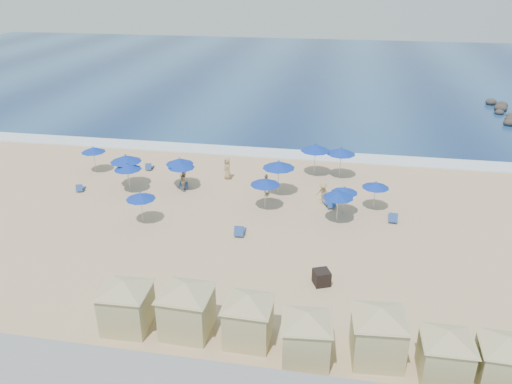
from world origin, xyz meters
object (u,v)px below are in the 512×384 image
beachgoer_3 (227,168)px  umbrella_7 (279,165)px  umbrella_10 (376,185)px  umbrella_12 (315,148)px  cabana_1 (186,301)px  umbrella_3 (141,196)px  umbrella_6 (265,182)px  umbrella_1 (128,167)px  umbrella_9 (341,151)px  cabana_3 (307,330)px  umbrella_8 (344,190)px  cabana_0 (126,298)px  umbrella_0 (93,150)px  cabana_2 (248,311)px  beachgoer_2 (323,193)px  umbrella_5 (181,165)px  cabana_4 (379,326)px  umbrella_2 (126,158)px  trash_bin (322,277)px  umbrella_4 (180,161)px  beachgoer_0 (185,180)px  cabana_6 (505,355)px  umbrella_11 (338,194)px  beachgoer_1 (266,185)px  cabana_5 (446,348)px

beachgoer_3 → umbrella_7: bearing=24.6°
umbrella_10 → umbrella_12: (-4.52, 5.53, 0.50)m
cabana_1 → umbrella_3: size_ratio=2.10×
umbrella_6 → cabana_1: bearing=-96.2°
umbrella_1 → umbrella_9: (15.42, 5.61, 0.23)m
cabana_3 → umbrella_1: (-14.52, 15.19, 0.48)m
umbrella_10 → umbrella_8: bearing=-151.4°
cabana_1 → umbrella_1: size_ratio=2.00×
cabana_0 → beachgoer_3: (0.48, 18.31, -0.73)m
umbrella_0 → beachgoer_3: bearing=2.4°
cabana_0 → cabana_2: (5.72, 0.09, -0.05)m
beachgoer_3 → umbrella_10: bearing=34.2°
umbrella_0 → beachgoer_2: umbrella_0 is taller
umbrella_1 → umbrella_7: size_ratio=0.85×
umbrella_5 → umbrella_9: 12.50m
cabana_4 → umbrella_2: 23.70m
umbrella_6 → umbrella_9: bearing=53.3°
umbrella_6 → umbrella_3: bearing=-155.5°
cabana_4 → umbrella_7: cabana_4 is taller
trash_bin → cabana_2: 5.90m
umbrella_4 → umbrella_6: bearing=-20.7°
cabana_2 → beachgoer_3: size_ratio=2.49×
beachgoer_0 → umbrella_4: bearing=22.8°
cabana_6 → beachgoer_3: bearing=129.6°
umbrella_3 → umbrella_12: 14.73m
umbrella_4 → umbrella_9: (11.95, 4.03, 0.15)m
cabana_3 → trash_bin: bearing=86.5°
umbrella_5 → beachgoer_2: size_ratio=1.45×
umbrella_1 → umbrella_11: 15.59m
cabana_1 → beachgoer_1: cabana_1 is taller
cabana_3 → umbrella_4: size_ratio=1.77×
umbrella_1 → beachgoer_3: bearing=29.5°
cabana_1 → umbrella_12: 20.59m
beachgoer_1 → cabana_2: bearing=-175.3°
cabana_3 → umbrella_5: cabana_3 is taller
cabana_0 → umbrella_11: size_ratio=1.94×
umbrella_12 → umbrella_0: bearing=-172.1°
umbrella_10 → cabana_4: bearing=-91.6°
umbrella_1 → umbrella_6: bearing=-5.8°
umbrella_5 → umbrella_11: (11.68, -3.30, 0.02)m
cabana_5 → umbrella_9: 21.41m
trash_bin → cabana_1: size_ratio=0.18×
umbrella_5 → beachgoer_2: umbrella_5 is taller
umbrella_7 → cabana_5: bearing=-61.5°
trash_bin → cabana_2: size_ratio=0.19×
beachgoer_3 → cabana_4: bearing=-7.7°
trash_bin → umbrella_12: 15.45m
umbrella_5 → umbrella_8: (12.06, -2.05, -0.18)m
cabana_2 → umbrella_3: (-9.04, 9.94, 0.36)m
umbrella_2 → umbrella_3: (3.31, -5.34, -0.41)m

